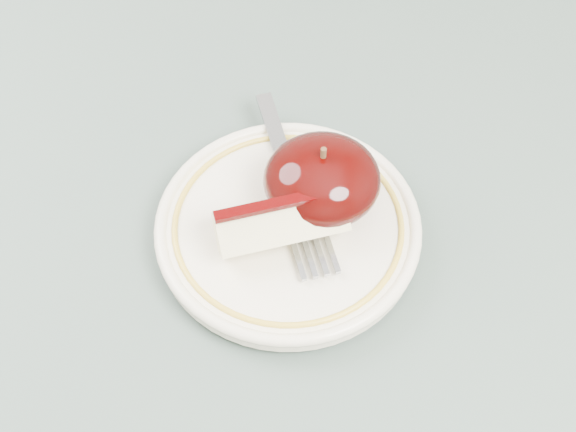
{
  "coord_description": "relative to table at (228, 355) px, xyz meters",
  "views": [
    {
      "loc": [
        0.03,
        -0.27,
        1.23
      ],
      "look_at": [
        0.05,
        0.05,
        0.78
      ],
      "focal_mm": 50.0,
      "sensor_mm": 36.0,
      "label": 1
    }
  ],
  "objects": [
    {
      "name": "plate",
      "position": [
        0.05,
        0.05,
        0.1
      ],
      "size": [
        0.19,
        0.19,
        0.02
      ],
      "color": "beige",
      "rests_on": "table"
    },
    {
      "name": "apple_half",
      "position": [
        0.07,
        0.07,
        0.13
      ],
      "size": [
        0.08,
        0.08,
        0.06
      ],
      "color": "black",
      "rests_on": "plate"
    },
    {
      "name": "apple_wedge",
      "position": [
        0.04,
        0.04,
        0.13
      ],
      "size": [
        0.09,
        0.05,
        0.04
      ],
      "rotation": [
        0.0,
        0.0,
        0.2
      ],
      "color": "beige",
      "rests_on": "plate"
    },
    {
      "name": "fork",
      "position": [
        0.05,
        0.08,
        0.11
      ],
      "size": [
        0.05,
        0.17,
        0.0
      ],
      "rotation": [
        0.0,
        0.0,
        1.75
      ],
      "color": "gray",
      "rests_on": "plate"
    },
    {
      "name": "table",
      "position": [
        0.0,
        0.0,
        0.0
      ],
      "size": [
        0.9,
        0.9,
        0.75
      ],
      "color": "brown",
      "rests_on": "ground"
    }
  ]
}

